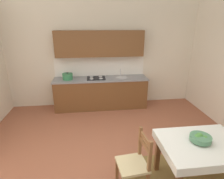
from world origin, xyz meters
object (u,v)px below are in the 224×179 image
object	(u,v)px
kitchen_cabinetry	(101,79)
dining_table	(201,151)
fruit_bowl	(200,138)
dining_chair_tv_side	(135,164)

from	to	relation	value
kitchen_cabinetry	dining_table	xyz separation A→B (m)	(1.28, -3.03, -0.25)
fruit_bowl	dining_table	bearing A→B (deg)	-48.77
kitchen_cabinetry	dining_table	world-z (taller)	kitchen_cabinetry
dining_table	dining_chair_tv_side	world-z (taller)	dining_chair_tv_side
dining_chair_tv_side	fruit_bowl	xyz separation A→B (m)	(0.95, -0.02, 0.37)
dining_table	dining_chair_tv_side	xyz separation A→B (m)	(-0.98, 0.05, -0.17)
dining_chair_tv_side	fruit_bowl	world-z (taller)	dining_chair_tv_side
dining_chair_tv_side	kitchen_cabinetry	bearing A→B (deg)	95.90
kitchen_cabinetry	fruit_bowl	distance (m)	3.25
kitchen_cabinetry	dining_table	size ratio (longest dim) A/B	2.21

